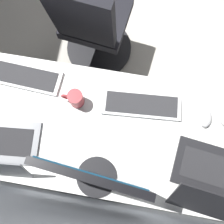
# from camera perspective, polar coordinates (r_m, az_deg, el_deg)

# --- Properties ---
(desk) EXTENTS (1.85, 0.67, 0.73)m
(desk) POSITION_cam_1_polar(r_m,az_deg,el_deg) (1.36, -0.36, -4.98)
(desk) COLOR white
(desk) RESTS_ON ground
(drawer_pedestal) EXTENTS (0.40, 0.51, 0.69)m
(drawer_pedestal) POSITION_cam_1_polar(r_m,az_deg,el_deg) (1.67, -1.65, -7.34)
(drawer_pedestal) COLOR white
(drawer_pedestal) RESTS_ON ground
(monitor_primary) EXTENTS (0.46, 0.20, 0.41)m
(monitor_primary) POSITION_cam_1_polar(r_m,az_deg,el_deg) (1.04, -4.39, -14.76)
(monitor_primary) COLOR black
(monitor_primary) RESTS_ON desk
(laptop_leftmost) EXTENTS (0.38, 0.38, 0.22)m
(laptop_leftmost) POSITION_cam_1_polar(r_m,az_deg,el_deg) (1.31, 21.54, -14.78)
(laptop_leftmost) COLOR black
(laptop_leftmost) RESTS_ON desk
(laptop_left) EXTENTS (0.34, 0.31, 0.22)m
(laptop_left) POSITION_cam_1_polar(r_m,az_deg,el_deg) (1.34, -24.03, -8.37)
(laptop_left) COLOR #595B60
(laptop_left) RESTS_ON desk
(keyboard_main) EXTENTS (0.43, 0.17, 0.02)m
(keyboard_main) POSITION_cam_1_polar(r_m,az_deg,el_deg) (1.32, 6.82, 1.72)
(keyboard_main) COLOR silver
(keyboard_main) RESTS_ON desk
(keyboard_spare) EXTENTS (0.43, 0.16, 0.02)m
(keyboard_spare) POSITION_cam_1_polar(r_m,az_deg,el_deg) (1.45, -19.87, 7.78)
(keyboard_spare) COLOR silver
(keyboard_spare) RESTS_ON desk
(mouse_main) EXTENTS (0.06, 0.10, 0.03)m
(mouse_main) POSITION_cam_1_polar(r_m,az_deg,el_deg) (1.38, 20.80, -1.22)
(mouse_main) COLOR silver
(mouse_main) RESTS_ON desk
(coffee_mug) EXTENTS (0.12, 0.08, 0.10)m
(coffee_mug) POSITION_cam_1_polar(r_m,az_deg,el_deg) (1.29, -8.45, 3.08)
(coffee_mug) COLOR #A53338
(coffee_mug) RESTS_ON desk
(office_chair) EXTENTS (0.56, 0.58, 0.97)m
(office_chair) POSITION_cam_1_polar(r_m,az_deg,el_deg) (1.84, -4.44, 18.84)
(office_chair) COLOR black
(office_chair) RESTS_ON ground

